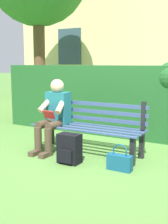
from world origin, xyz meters
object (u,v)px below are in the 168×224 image
object	(u,v)px
person_seated	(54,113)
handbag	(120,162)
park_bench	(90,125)
backpack	(69,149)

from	to	relation	value
person_seated	handbag	distance (m)	1.44
park_bench	person_seated	world-z (taller)	person_seated
backpack	person_seated	bearing A→B (deg)	-37.52
backpack	handbag	world-z (taller)	backpack
person_seated	backpack	distance (m)	0.82
park_bench	person_seated	xyz separation A→B (m)	(0.56, 0.18, 0.17)
person_seated	handbag	bearing A→B (deg)	165.05
park_bench	handbag	xyz separation A→B (m)	(-0.75, 0.53, -0.32)
park_bench	person_seated	size ratio (longest dim) A/B	1.57
park_bench	backpack	xyz separation A→B (m)	(-0.01, 0.62, -0.23)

